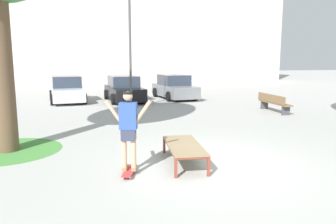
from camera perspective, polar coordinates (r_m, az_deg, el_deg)
ground_plane at (r=7.78m, az=7.97°, el=-9.05°), size 120.00×120.00×0.00m
building_facade at (r=37.85m, az=-5.21°, el=14.10°), size 34.23×4.00×11.37m
skate_box at (r=7.63m, az=2.85°, el=-6.10°), size 0.97×1.97×0.46m
skateboard at (r=7.05m, az=-6.87°, el=-10.33°), size 0.44×0.82×0.09m
skater at (r=6.79m, az=-7.03°, el=-2.38°), size 0.97×0.40×1.69m
grass_patch_near_left at (r=9.79m, az=-26.53°, el=-6.11°), size 2.82×2.82×0.01m
car_silver at (r=19.82m, az=-17.47°, el=3.75°), size 2.25×4.36×1.50m
car_black at (r=19.30m, az=-7.82°, el=3.96°), size 2.18×4.33×1.50m
car_grey at (r=20.49m, az=1.10°, el=4.34°), size 2.21×4.34×1.50m
park_bench at (r=15.95m, az=18.20°, el=1.61°), size 0.55×2.42×0.83m
light_post at (r=16.35m, az=-6.78°, el=14.05°), size 0.36×0.36×5.83m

